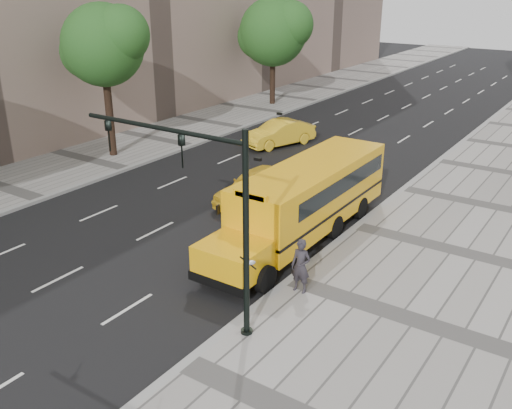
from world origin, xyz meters
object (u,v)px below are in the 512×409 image
Objects in this scene: tree_c at (274,31)px; traffic_signal at (206,201)px; pedestrian at (301,266)px; taxi_far at (279,133)px; tree_b at (104,44)px; school_bus at (308,195)px; taxi_near at (258,186)px.

tree_c is 1.34× the size of traffic_signal.
pedestrian is at bearing -55.84° from tree_c.
taxi_far is at bearing 120.99° from pedestrian.
taxi_far is 0.75× the size of traffic_signal.
taxi_far is 18.40m from pedestrian.
pedestrian is 0.30× the size of traffic_signal.
tree_b is 19.47m from pedestrian.
tree_b is 15.97m from school_bus.
pedestrian is at bearing -63.27° from school_bus.
taxi_near is 9.97m from taxi_far.
taxi_near is (11.16, -1.26, -5.70)m from tree_b.
traffic_signal is at bearing -58.82° from taxi_near.
tree_c is 22.56m from taxi_near.
tree_b reaches higher than school_bus.
tree_c is at bearing 126.09° from taxi_near.
taxi_near is at bearing 153.22° from school_bus.
traffic_signal is at bearing -84.65° from school_bus.
tree_b is 4.64× the size of pedestrian.
tree_c is 1.79× the size of taxi_far.
school_bus reaches higher than taxi_near.
tree_b is 1.02× the size of tree_c.
school_bus is 2.41× the size of taxi_far.
taxi_near reaches higher than taxi_far.
taxi_near is at bearing 130.37° from pedestrian.
tree_c is (0.02, 17.67, -0.59)m from tree_b.
tree_b reaches higher than tree_c.
tree_c reaches higher than traffic_signal.
tree_c reaches higher than taxi_near.
tree_b is 1.80× the size of taxi_near.
traffic_signal is (15.59, -28.21, -1.85)m from tree_c.
taxi_near is 0.77× the size of traffic_signal.
tree_b is at bearing -90.05° from tree_c.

